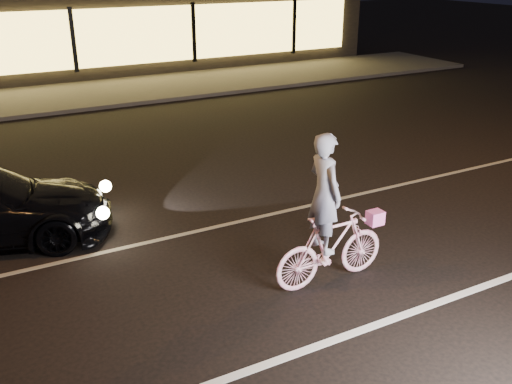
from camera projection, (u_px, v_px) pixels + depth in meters
ground at (303, 273)px, 8.28m from camera, size 90.00×90.00×0.00m
lane_stripe_near at (369, 327)px, 7.05m from camera, size 60.00×0.12×0.01m
lane_stripe_far at (241, 221)px, 9.90m from camera, size 60.00×0.10×0.01m
sidewalk at (91, 94)px, 18.84m from camera, size 30.00×4.00×0.12m
storefront at (50, 14)px, 22.90m from camera, size 25.40×8.42×4.20m
cyclist at (329, 232)px, 7.76m from camera, size 1.75×0.60×2.20m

